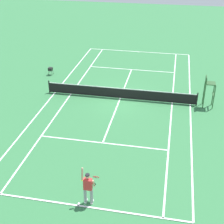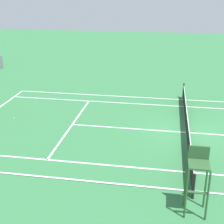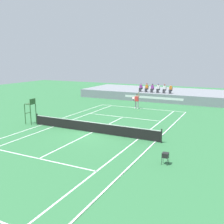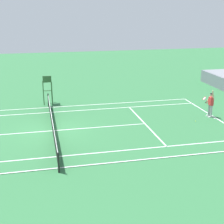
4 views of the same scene
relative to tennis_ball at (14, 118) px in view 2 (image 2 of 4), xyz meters
The scene contains 5 objects.
ground_plane 10.11m from the tennis_ball, 91.72° to the right, with size 80.00×80.00×0.00m, color #337542.
court 10.11m from the tennis_ball, 91.72° to the right, with size 11.08×23.88×0.03m.
net 10.12m from the tennis_ball, 91.72° to the right, with size 11.98×0.10×1.07m.
tennis_ball is the anchor object (origin of this frame).
umpire_chair 12.38m from the tennis_ball, 124.63° to the right, with size 0.77×0.77×2.44m.
Camera 2 is at (-16.61, 1.25, 7.53)m, focal length 52.59 mm.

